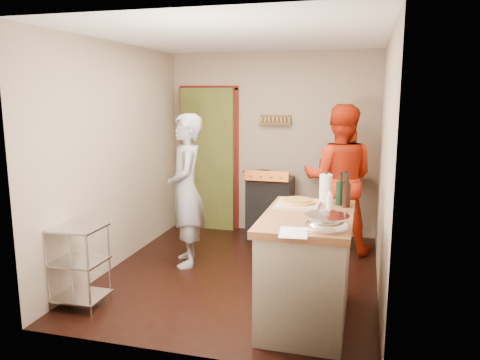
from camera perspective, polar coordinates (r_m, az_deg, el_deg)
name	(u,v)px	position (r m, az deg, el deg)	size (l,w,h in m)	color
floor	(241,273)	(5.44, 0.11, -11.27)	(3.50, 3.50, 0.00)	black
back_wall	(230,154)	(7.00, -1.18, 3.21)	(3.00, 0.44, 2.60)	gray
left_wall	(118,156)	(5.68, -14.69, 2.88)	(0.04, 3.50, 2.60)	gray
right_wall	(384,166)	(4.94, 17.18, 1.66)	(0.04, 3.50, 2.60)	gray
ceiling	(241,36)	(5.09, 0.12, 17.16)	(3.00, 3.50, 0.02)	white
stove	(270,206)	(6.62, 3.71, -3.24)	(0.60, 0.63, 1.00)	black
wire_shelving	(79,262)	(4.77, -19.08, -9.46)	(0.48, 0.40, 0.80)	silver
island	(307,265)	(4.28, 8.20, -10.19)	(0.77, 1.40, 1.29)	#BAB19E
person_stripe	(186,191)	(5.52, -6.60, -1.30)	(0.65, 0.43, 1.79)	#A6A6AB
person_red	(339,179)	(6.08, 11.96, 0.11)	(0.92, 0.72, 1.89)	red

